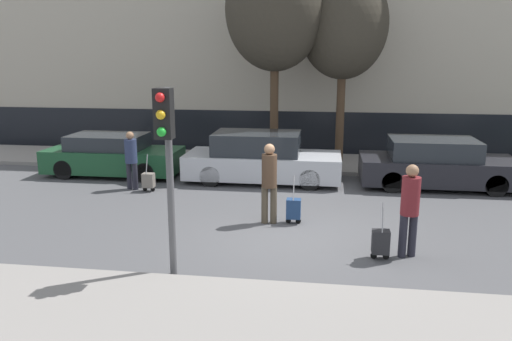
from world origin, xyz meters
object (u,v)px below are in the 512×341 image
pedestrian_left (131,157)px  trolley_right (381,242)px  parked_car_1 (261,159)px  bare_tree_near_crossing (344,25)px  parked_car_2 (436,164)px  pedestrian_right (410,205)px  traffic_light (166,145)px  pedestrian_center (269,178)px  trolley_left (148,180)px  parked_car_0 (113,156)px  trolley_center (294,209)px  bare_tree_down_street (275,10)px

pedestrian_left → trolley_right: (6.45, -4.10, -0.59)m
parked_car_1 → bare_tree_near_crossing: bearing=49.3°
parked_car_2 → pedestrian_right: (-1.59, -5.42, 0.36)m
trolley_right → parked_car_2: bearing=69.5°
traffic_light → pedestrian_center: bearing=66.6°
pedestrian_center → traffic_light: size_ratio=0.57×
trolley_left → pedestrian_right: (6.43, -3.75, 0.70)m
parked_car_1 → pedestrian_left: (-3.48, -1.46, 0.25)m
pedestrian_center → traffic_light: (-1.32, -3.06, 1.26)m
parked_car_1 → pedestrian_center: size_ratio=2.53×
pedestrian_center → traffic_light: bearing=61.1°
pedestrian_center → trolley_left: bearing=-36.6°
parked_car_2 → bare_tree_near_crossing: size_ratio=0.69×
parked_car_0 → parked_car_1: size_ratio=0.91×
parked_car_0 → pedestrian_left: (1.26, -1.59, 0.32)m
parked_car_0 → pedestrian_right: size_ratio=2.35×
parked_car_0 → traffic_light: (4.10, -6.99, 1.69)m
trolley_left → pedestrian_left: bearing=164.1°
trolley_center → bare_tree_near_crossing: (1.13, 6.50, 4.32)m
parked_car_0 → traffic_light: size_ratio=1.30×
trolley_center → bare_tree_down_street: bearing=100.4°
parked_car_1 → trolley_right: bearing=-61.9°
trolley_left → pedestrian_right: bearing=-30.2°
parked_car_0 → parked_car_1: parked_car_1 is taller
parked_car_2 → trolley_right: 6.01m
trolley_center → bare_tree_down_street: bare_tree_down_street is taller
trolley_right → pedestrian_center: bearing=142.5°
pedestrian_left → parked_car_2: bearing=-154.1°
parked_car_0 → trolley_left: (1.79, -1.74, -0.30)m
pedestrian_left → bare_tree_near_crossing: (5.84, 4.20, 3.73)m
parked_car_1 → traffic_light: traffic_light is taller
pedestrian_right → traffic_light: (-4.12, -1.51, 1.29)m
pedestrian_right → bare_tree_near_crossing: (-1.12, 8.10, 3.65)m
trolley_center → bare_tree_near_crossing: 7.89m
trolley_center → traffic_light: (-1.87, -3.11, 1.97)m
bare_tree_down_street → trolley_left: bearing=-130.1°
parked_car_2 → bare_tree_down_street: bare_tree_down_street is taller
pedestrian_right → parked_car_2: bearing=51.9°
parked_car_0 → bare_tree_down_street: (4.90, 1.96, 4.50)m
trolley_center → parked_car_0: bearing=146.9°
pedestrian_left → trolley_left: (0.53, -0.15, -0.62)m
parked_car_0 → trolley_left: bearing=-44.2°
parked_car_0 → pedestrian_center: 6.72m
pedestrian_center → bare_tree_near_crossing: size_ratio=0.29×
parked_car_1 → pedestrian_right: (3.48, -5.36, 0.33)m
parked_car_2 → trolley_right: size_ratio=3.96×
pedestrian_left → traffic_light: bearing=133.5°
parked_car_1 → parked_car_0: bearing=178.5°
traffic_light → bare_tree_near_crossing: bearing=72.6°
parked_car_0 → pedestrian_right: bearing=-33.7°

